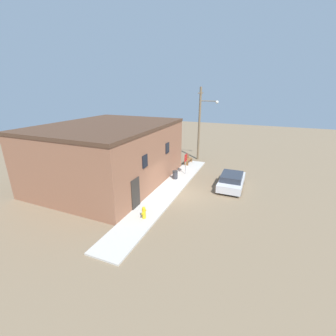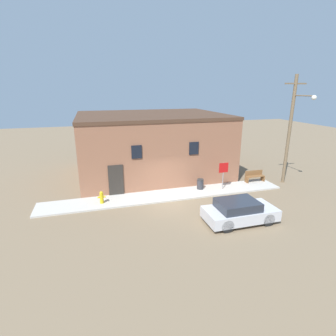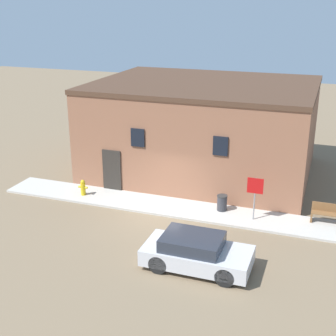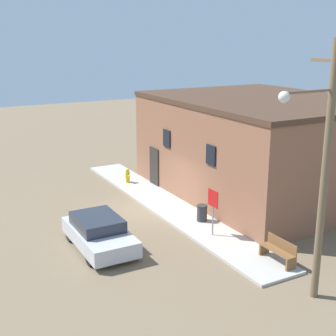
{
  "view_description": "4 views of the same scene",
  "coord_description": "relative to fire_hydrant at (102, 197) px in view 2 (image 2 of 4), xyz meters",
  "views": [
    {
      "loc": [
        -15.16,
        -5.34,
        7.83
      ],
      "look_at": [
        0.06,
        1.01,
        2.0
      ],
      "focal_mm": 24.0,
      "sensor_mm": 36.0,
      "label": 1
    },
    {
      "loc": [
        -4.6,
        -14.99,
        7.03
      ],
      "look_at": [
        0.06,
        1.01,
        2.0
      ],
      "focal_mm": 28.0,
      "sensor_mm": 36.0,
      "label": 2
    },
    {
      "loc": [
        6.85,
        -18.05,
        9.3
      ],
      "look_at": [
        0.06,
        1.01,
        2.0
      ],
      "focal_mm": 50.0,
      "sensor_mm": 36.0,
      "label": 3
    },
    {
      "loc": [
        19.04,
        -9.41,
        8.01
      ],
      "look_at": [
        0.06,
        1.01,
        2.0
      ],
      "focal_mm": 50.0,
      "sensor_mm": 36.0,
      "label": 4
    }
  ],
  "objects": [
    {
      "name": "brick_building",
      "position": [
        4.56,
        5.77,
        2.04
      ],
      "size": [
        11.83,
        9.25,
        5.08
      ],
      "color": "#8E5B42",
      "rests_on": "ground"
    },
    {
      "name": "parked_car",
      "position": [
        7.14,
        -4.4,
        0.12
      ],
      "size": [
        3.94,
        1.86,
        1.27
      ],
      "color": "black",
      "rests_on": "ground"
    },
    {
      "name": "trash_bin",
      "position": [
        6.94,
        0.55,
        -0.03
      ],
      "size": [
        0.48,
        0.48,
        0.74
      ],
      "color": "#333338",
      "rests_on": "sidewalk"
    },
    {
      "name": "stop_sign",
      "position": [
        8.47,
        0.08,
        0.98
      ],
      "size": [
        0.7,
        0.06,
        1.96
      ],
      "color": "gray",
      "rests_on": "sidewalk"
    },
    {
      "name": "utility_pole",
      "position": [
        13.9,
        0.22,
        3.85
      ],
      "size": [
        1.8,
        2.09,
        8.05
      ],
      "color": "brown",
      "rests_on": "ground"
    },
    {
      "name": "bench",
      "position": [
        11.63,
        0.86,
        0.03
      ],
      "size": [
        1.52,
        0.44,
        0.86
      ],
      "color": "brown",
      "rests_on": "sidewalk"
    },
    {
      "name": "fire_hydrant",
      "position": [
        0.0,
        0.0,
        0.0
      ],
      "size": [
        0.5,
        0.24,
        0.8
      ],
      "color": "gold",
      "rests_on": "sidewalk"
    },
    {
      "name": "ground_plane",
      "position": [
        4.35,
        -0.81,
        -0.5
      ],
      "size": [
        80.0,
        80.0,
        0.0
      ],
      "primitive_type": "plane",
      "color": "#7A664C"
    },
    {
      "name": "sidewalk",
      "position": [
        4.35,
        0.2,
        -0.45
      ],
      "size": [
        16.73,
        2.01,
        0.11
      ],
      "color": "#BCB7AD",
      "rests_on": "ground"
    }
  ]
}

